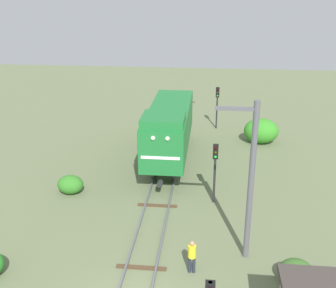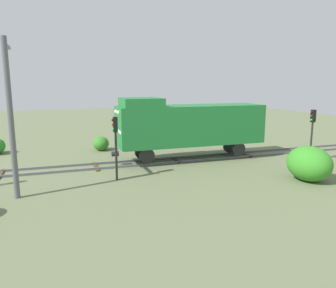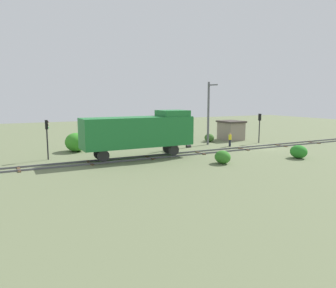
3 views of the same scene
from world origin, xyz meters
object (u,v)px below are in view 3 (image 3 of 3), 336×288
at_px(traffic_signal_near, 260,123).
at_px(traffic_signal_mid, 177,127).
at_px(catenary_mast, 209,112).
at_px(locomotive, 140,131).
at_px(traffic_signal_far, 47,132).
at_px(relay_hut, 231,130).
at_px(worker_near_track, 230,139).

bearing_deg(traffic_signal_near, traffic_signal_mid, 89.08).
bearing_deg(catenary_mast, traffic_signal_mid, 105.92).
relative_size(locomotive, traffic_signal_far, 2.98).
distance_m(traffic_signal_far, catenary_mast, 19.87).
distance_m(locomotive, traffic_signal_mid, 7.00).
xyz_separation_m(traffic_signal_far, relay_hut, (3.90, -25.42, -1.33)).
bearing_deg(worker_near_track, catenary_mast, 48.71).
relative_size(traffic_signal_near, traffic_signal_far, 1.00).
height_order(traffic_signal_mid, relay_hut, traffic_signal_mid).
xyz_separation_m(traffic_signal_near, relay_hut, (4.30, 1.36, -1.34)).
distance_m(traffic_signal_mid, worker_near_track, 7.19).
bearing_deg(catenary_mast, traffic_signal_near, -103.93).
height_order(worker_near_track, catenary_mast, catenary_mast).
bearing_deg(locomotive, catenary_mast, -66.79).
bearing_deg(traffic_signal_near, worker_near_track, 98.31).
bearing_deg(locomotive, relay_hut, -66.40).
xyz_separation_m(traffic_signal_far, catenary_mast, (1.34, -19.77, 1.52)).
bearing_deg(catenary_mast, traffic_signal_far, 93.87).
height_order(traffic_signal_mid, worker_near_track, traffic_signal_mid).
height_order(worker_near_track, relay_hut, relay_hut).
xyz_separation_m(locomotive, traffic_signal_far, (3.60, 8.25, -0.05)).
bearing_deg(relay_hut, traffic_signal_near, -162.45).
distance_m(traffic_signal_near, traffic_signal_mid, 12.40).
relative_size(traffic_signal_near, traffic_signal_mid, 1.02).
xyz_separation_m(traffic_signal_near, worker_near_track, (-0.80, 5.48, -1.73)).
bearing_deg(worker_near_track, traffic_signal_far, 104.39).
height_order(locomotive, catenary_mast, catenary_mast).
relative_size(traffic_signal_far, worker_near_track, 2.29).
relative_size(locomotive, catenary_mast, 1.45).
xyz_separation_m(traffic_signal_mid, worker_near_track, (-1.00, -6.92, -1.68)).
xyz_separation_m(catenary_mast, relay_hut, (2.56, -5.65, -2.85)).
height_order(locomotive, worker_near_track, locomotive).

